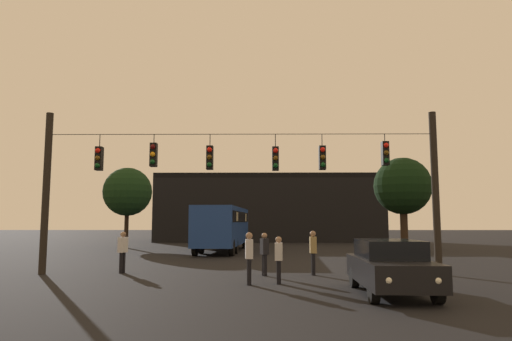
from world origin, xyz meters
name	(u,v)px	position (x,y,z in m)	size (l,w,h in m)	color
ground_plane	(247,255)	(0.00, 24.50, 0.00)	(168.00, 168.00, 0.00)	black
overhead_signal_span	(240,178)	(0.01, 13.76, 3.75)	(15.71, 0.44, 6.41)	black
city_bus	(223,224)	(-1.76, 27.55, 1.87)	(3.14, 11.13, 3.00)	navy
car_near_right	(390,266)	(4.48, 8.89, 0.80)	(1.94, 4.39, 1.52)	black
pedestrian_crossing_left	(264,252)	(0.96, 13.33, 0.91)	(0.35, 0.42, 1.62)	black
pedestrian_crossing_center	(313,250)	(2.84, 13.59, 0.96)	(0.24, 0.36, 1.69)	black
pedestrian_crossing_right	(249,255)	(0.44, 10.84, 0.96)	(0.27, 0.38, 1.69)	black
pedestrian_near_bus	(123,250)	(-4.72, 14.22, 0.93)	(0.36, 0.42, 1.64)	black
pedestrian_trailing	(279,257)	(1.41, 11.06, 0.87)	(0.27, 0.38, 1.55)	black
corner_building	(269,209)	(1.74, 45.18, 3.43)	(23.08, 9.20, 6.86)	black
tree_left_silhouette	(403,186)	(11.49, 30.01, 4.67)	(4.26, 4.26, 6.84)	#2D2116
tree_behind_building	(128,192)	(-9.70, 31.73, 4.38)	(3.82, 3.82, 6.30)	black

